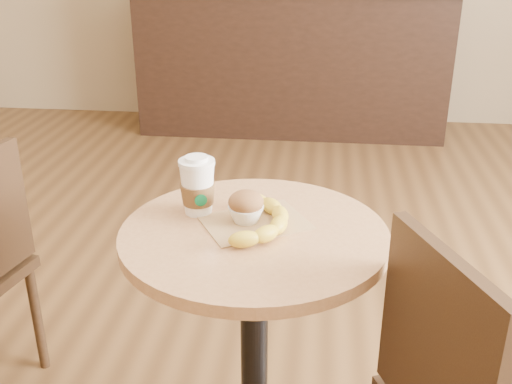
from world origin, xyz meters
The scene contains 6 objects.
cafe_table centered at (0.09, 0.01, 0.51)m, with size 0.64×0.64×0.75m.
service_counter centered at (0.00, 3.18, 0.52)m, with size 2.30×0.65×1.04m.
kraft_bag centered at (0.09, 0.04, 0.75)m, with size 0.24×0.18×0.00m, color #9D784C.
coffee_cup centered at (-0.06, 0.09, 0.82)m, with size 0.09×0.09×0.15m.
muffin centered at (0.07, 0.05, 0.79)m, with size 0.09×0.09×0.08m.
banana centered at (0.12, 0.02, 0.77)m, with size 0.14×0.28×0.04m, color gold, non-canonical shape.
Camera 1 is at (0.24, -1.24, 1.39)m, focal length 42.00 mm.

